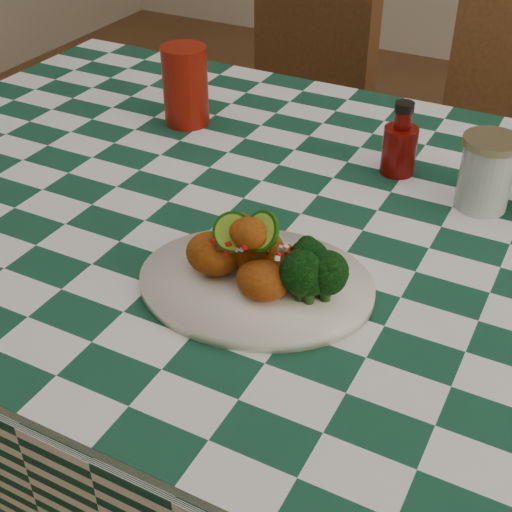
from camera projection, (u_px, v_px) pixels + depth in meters
The scene contains 9 objects.
dining_table at pixel (293, 391), 1.34m from camera, with size 1.66×1.06×0.79m, color #13402C, non-canonical shape.
plate at pixel (256, 284), 0.95m from camera, with size 0.32×0.25×0.02m, color white, non-canonical shape.
fried_chicken_pile at pixel (253, 249), 0.92m from camera, with size 0.15×0.11×0.09m, color #9B430F, non-canonical shape.
broccoli_side at pixel (321, 271), 0.90m from camera, with size 0.09×0.09×0.07m, color black, non-canonical shape.
red_tumbler at pixel (185, 86), 1.35m from camera, with size 0.09×0.09×0.15m, color maroon.
ketchup_bottle at pixel (401, 138), 1.19m from camera, with size 0.06×0.06×0.13m, color #650805, non-canonical shape.
mason_jar at pixel (486, 173), 1.10m from camera, with size 0.09×0.09×0.12m, color #B2BCBA, non-canonical shape.
wooden_chair_left at pixel (257, 139), 2.01m from camera, with size 0.45×0.47×0.98m, color #472814, non-canonical shape.
wooden_chair_right at pixel (512, 202), 1.77m from camera, with size 0.42×0.45×0.93m, color #472814, non-canonical shape.
Camera 1 is at (0.38, -0.87, 1.37)m, focal length 50.00 mm.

